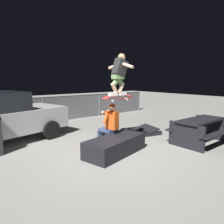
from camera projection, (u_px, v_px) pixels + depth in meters
The scene contains 8 objects.
ground_plane at pixel (114, 154), 5.49m from camera, with size 40.00×40.00×0.00m, color gray.
ledge_box_main at pixel (115, 145), 5.50m from camera, with size 1.78×0.77×0.44m, color black.
person_sitting_on_ledge at pixel (109, 124), 5.91m from camera, with size 0.59×0.79×1.28m.
skateboard at pixel (118, 98), 5.70m from camera, with size 1.03×0.30×0.16m.
skater_airborne at pixel (119, 73), 5.63m from camera, with size 0.63×0.89×1.12m.
kicker_ramp at pixel (141, 132), 7.54m from camera, with size 1.25×1.20×0.31m.
picnic_table_back at pixel (200, 127), 6.36m from camera, with size 1.72×1.37×0.75m.
fence_back at pixel (43, 109), 9.22m from camera, with size 12.05×0.05×1.17m.
Camera 1 is at (-3.29, -4.07, 1.97)m, focal length 33.65 mm.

